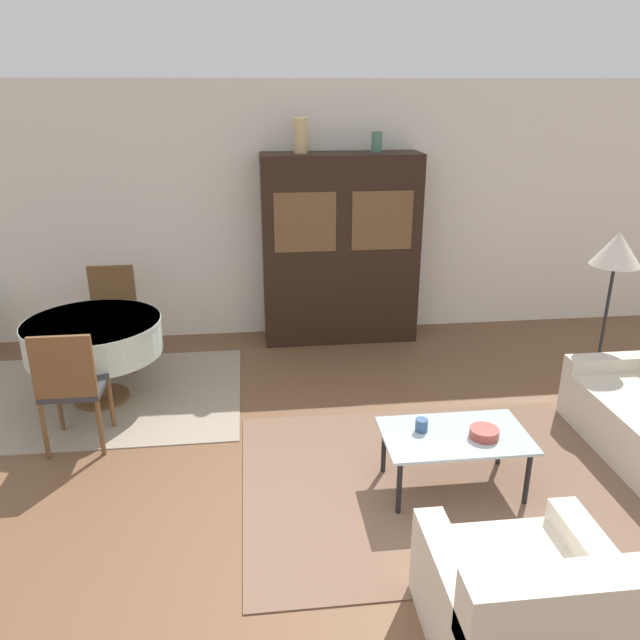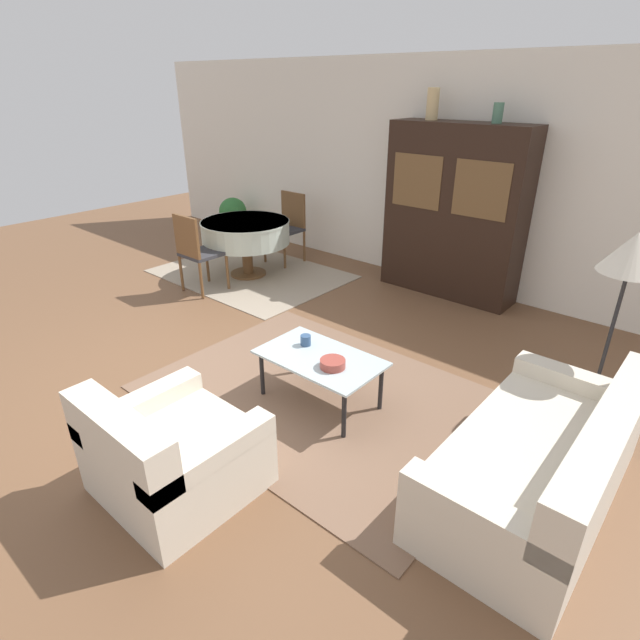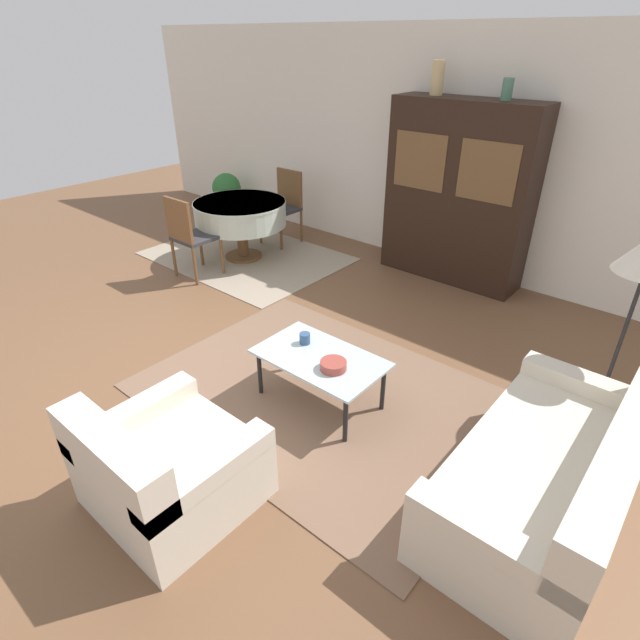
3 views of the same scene
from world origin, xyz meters
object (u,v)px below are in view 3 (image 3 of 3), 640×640
at_px(coffee_table, 320,361).
at_px(vase_short, 507,89).
at_px(armchair, 166,469).
at_px(vase_tall, 438,78).
at_px(potted_plant, 227,191).
at_px(display_cabinet, 458,194).
at_px(dining_chair_near, 189,233).
at_px(dining_chair_far, 284,202).
at_px(couch, 551,477).
at_px(dining_table, 240,214).
at_px(cup, 305,338).
at_px(bowl, 333,365).

xyz_separation_m(coffee_table, vase_short, (-0.02, 2.85, 1.71)).
height_order(armchair, vase_tall, vase_tall).
height_order(vase_short, potted_plant, vase_short).
height_order(display_cabinet, dining_chair_near, display_cabinet).
relative_size(armchair, potted_plant, 1.36).
relative_size(armchair, vase_tall, 2.69).
distance_m(dining_chair_near, dining_chair_far, 1.60).
bearing_deg(armchair, vase_short, 89.28).
height_order(couch, potted_plant, couch).
height_order(display_cabinet, dining_table, display_cabinet).
bearing_deg(dining_table, armchair, -48.57).
distance_m(armchair, cup, 1.45).
xyz_separation_m(dining_chair_near, potted_plant, (-1.54, 1.87, -0.17)).
relative_size(couch, armchair, 1.92).
distance_m(bowl, vase_tall, 3.50).
xyz_separation_m(couch, dining_chair_far, (-4.42, 2.35, 0.28)).
bearing_deg(armchair, cup, 95.97).
bearing_deg(display_cabinet, couch, -52.81).
relative_size(couch, dining_chair_far, 1.79).
bearing_deg(display_cabinet, bowl, -79.22).
relative_size(display_cabinet, vase_short, 9.87).
xyz_separation_m(dining_chair_far, potted_plant, (-1.54, 0.27, -0.17)).
height_order(couch, dining_chair_near, dining_chair_near).
distance_m(display_cabinet, cup, 2.83).
relative_size(armchair, cup, 10.31).
xyz_separation_m(vase_short, potted_plant, (-4.22, -0.15, -1.70)).
bearing_deg(armchair, coffee_table, 87.13).
height_order(coffee_table, dining_table, dining_table).
bearing_deg(vase_short, dining_chair_far, -171.07).
distance_m(cup, vase_short, 3.22).
bearing_deg(dining_table, couch, -19.29).
height_order(display_cabinet, cup, display_cabinet).
xyz_separation_m(armchair, display_cabinet, (-0.31, 4.20, 0.72)).
relative_size(dining_table, vase_short, 5.73).
bearing_deg(coffee_table, display_cabinet, 97.51).
distance_m(coffee_table, vase_short, 3.32).
bearing_deg(potted_plant, vase_short, 2.05).
distance_m(armchair, vase_tall, 4.66).
xyz_separation_m(coffee_table, dining_chair_near, (-2.70, 0.82, 0.17)).
height_order(armchair, coffee_table, armchair).
xyz_separation_m(coffee_table, vase_tall, (-0.78, 2.85, 1.78)).
bearing_deg(vase_short, coffee_table, -89.69).
relative_size(couch, potted_plant, 2.60).
bearing_deg(vase_tall, dining_chair_near, -133.41).
height_order(bowl, vase_tall, vase_tall).
bearing_deg(dining_chair_near, cup, -16.89).
xyz_separation_m(armchair, bowl, (0.25, 1.30, 0.18)).
bearing_deg(bowl, vase_short, 93.80).
bearing_deg(vase_short, couch, -57.85).
xyz_separation_m(bowl, vase_short, (-0.19, 2.91, 1.64)).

